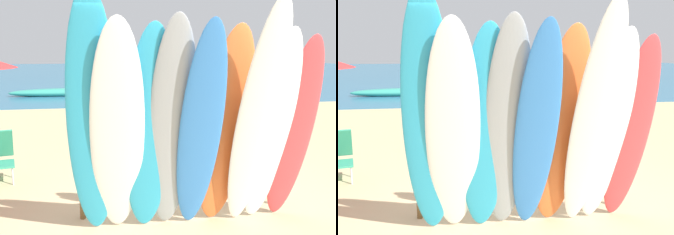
{
  "view_description": "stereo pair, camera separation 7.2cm",
  "coord_description": "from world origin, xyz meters",
  "views": [
    {
      "loc": [
        -1.06,
        -4.78,
        2.12
      ],
      "look_at": [
        0.0,
        1.13,
        1.05
      ],
      "focal_mm": 42.24,
      "sensor_mm": 36.0,
      "label": 1
    },
    {
      "loc": [
        -0.99,
        -4.8,
        2.12
      ],
      "look_at": [
        0.0,
        1.13,
        1.05
      ],
      "focal_mm": 42.24,
      "sensor_mm": 36.0,
      "label": 2
    }
  ],
  "objects": [
    {
      "name": "ocean_water",
      "position": [
        0.0,
        29.44,
        0.01
      ],
      "size": [
        60.0,
        40.0,
        0.02
      ],
      "primitive_type": "cube",
      "color": "teal",
      "rests_on": "ground"
    },
    {
      "name": "surfboard_teal_2",
      "position": [
        -0.53,
        -0.71,
        1.19
      ],
      "size": [
        0.56,
        0.89,
        2.38
      ],
      "primitive_type": "ellipsoid",
      "rotation": [
        0.33,
        0.0,
        0.03
      ],
      "color": "#289EC6",
      "rests_on": "ground"
    },
    {
      "name": "surfboard_rack",
      "position": [
        0.0,
        0.0,
        0.46
      ],
      "size": [
        2.7,
        0.07,
        0.59
      ],
      "color": "brown",
      "rests_on": "ground"
    },
    {
      "name": "surfboard_blue_4",
      "position": [
        -0.0,
        -0.8,
        1.2
      ],
      "size": [
        0.47,
        1.04,
        2.41
      ],
      "primitive_type": "ellipsoid",
      "rotation": [
        0.39,
        0.0,
        0.0
      ],
      "color": "#337AD1",
      "rests_on": "ground"
    },
    {
      "name": "surfboard_white_1",
      "position": [
        -0.87,
        -0.77,
        1.21
      ],
      "size": [
        0.57,
        1.07,
        2.42
      ],
      "primitive_type": "ellipsoid",
      "rotation": [
        0.4,
        0.0,
        -0.01
      ],
      "color": "white",
      "rests_on": "ground"
    },
    {
      "name": "beachgoer_near_rack",
      "position": [
        1.14,
        2.94,
        0.98
      ],
      "size": [
        0.54,
        0.43,
        1.7
      ],
      "rotation": [
        0.0,
        0.0,
        2.5
      ],
      "color": "tan",
      "rests_on": "ground"
    },
    {
      "name": "surfboard_white_6",
      "position": [
        0.61,
        -0.85,
        1.31
      ],
      "size": [
        0.49,
        1.12,
        2.62
      ],
      "primitive_type": "ellipsoid",
      "rotation": [
        0.39,
        0.0,
        0.02
      ],
      "color": "white",
      "rests_on": "ground"
    },
    {
      "name": "beachgoer_photographing",
      "position": [
        1.11,
        3.92,
        0.9
      ],
      "size": [
        0.52,
        0.37,
        1.56
      ],
      "rotation": [
        0.0,
        0.0,
        5.76
      ],
      "color": "beige",
      "rests_on": "ground"
    },
    {
      "name": "surfboard_grey_3",
      "position": [
        -0.3,
        -0.74,
        1.23
      ],
      "size": [
        0.53,
        1.01,
        2.45
      ],
      "primitive_type": "ellipsoid",
      "rotation": [
        0.37,
        0.0,
        -0.02
      ],
      "color": "#999EA3",
      "rests_on": "ground"
    },
    {
      "name": "distant_boat",
      "position": [
        -2.59,
        13.12,
        0.17
      ],
      "size": [
        4.6,
        0.82,
        0.37
      ],
      "color": "teal",
      "rests_on": "ground"
    },
    {
      "name": "surfboard_red_8",
      "position": [
        1.17,
        -0.62,
        1.14
      ],
      "size": [
        0.53,
        0.81,
        2.27
      ],
      "primitive_type": "ellipsoid",
      "rotation": [
        0.31,
        0.0,
        0.05
      ],
      "color": "#D13D42",
      "rests_on": "ground"
    },
    {
      "name": "surfboard_teal_0",
      "position": [
        -1.12,
        -0.77,
        1.34
      ],
      "size": [
        0.53,
        1.04,
        2.68
      ],
      "primitive_type": "ellipsoid",
      "rotation": [
        0.35,
        0.0,
        -0.01
      ],
      "color": "#289EC6",
      "rests_on": "ground"
    },
    {
      "name": "surfboard_white_7",
      "position": [
        0.86,
        -0.68,
        1.17
      ],
      "size": [
        0.56,
        0.89,
        2.34
      ],
      "primitive_type": "ellipsoid",
      "rotation": [
        0.33,
        0.0,
        0.08
      ],
      "color": "white",
      "rests_on": "ground"
    },
    {
      "name": "beachgoer_strolling",
      "position": [
        -0.09,
        5.11,
        0.99
      ],
      "size": [
        0.64,
        0.31,
        1.71
      ],
      "rotation": [
        0.0,
        0.0,
        2.93
      ],
      "color": "beige",
      "rests_on": "ground"
    },
    {
      "name": "surfboard_orange_5",
      "position": [
        0.33,
        -0.63,
        1.19
      ],
      "size": [
        0.64,
        0.85,
        2.37
      ],
      "primitive_type": "ellipsoid",
      "rotation": [
        0.31,
        0.0,
        0.08
      ],
      "color": "orange",
      "rests_on": "ground"
    },
    {
      "name": "ground",
      "position": [
        0.0,
        14.0,
        0.0
      ],
      "size": [
        60.0,
        60.0,
        0.0
      ],
      "primitive_type": "plane",
      "color": "tan"
    }
  ]
}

